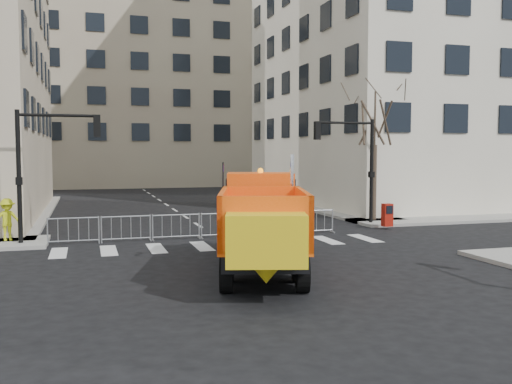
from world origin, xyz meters
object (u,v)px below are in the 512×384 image
object	(u,v)px
cop_a	(291,227)
newspaper_box	(387,215)
plow_truck	(262,221)
cop_c	(238,222)
worker	(7,220)
cop_b	(283,228)

from	to	relation	value
cop_a	newspaper_box	bearing A→B (deg)	-159.76
plow_truck	cop_a	distance (m)	4.68
cop_a	cop_c	world-z (taller)	cop_c
plow_truck	cop_c	size ratio (longest dim) A/B	4.84
cop_a	newspaper_box	xyz separation A→B (m)	(6.43, 4.05, -0.16)
plow_truck	worker	size ratio (longest dim) A/B	5.67
plow_truck	cop_b	xyz separation A→B (m)	(1.87, 3.42, -0.71)
plow_truck	cop_c	bearing A→B (deg)	9.61
worker	newspaper_box	distance (m)	17.05
cop_a	worker	xyz separation A→B (m)	(-10.61, 4.44, 0.15)
worker	cop_b	bearing A→B (deg)	-44.42
cop_b	newspaper_box	size ratio (longest dim) A/B	1.66
plow_truck	newspaper_box	world-z (taller)	plow_truck
cop_a	cop_c	distance (m)	2.10
plow_truck	cop_a	bearing A→B (deg)	-15.69
cop_a	newspaper_box	world-z (taller)	cop_a
cop_b	worker	world-z (taller)	worker
worker	newspaper_box	size ratio (longest dim) A/B	1.56
newspaper_box	cop_a	bearing A→B (deg)	-147.02
cop_c	worker	xyz separation A→B (m)	(-8.73, 3.52, 0.00)
plow_truck	newspaper_box	distance (m)	11.94
cop_c	cop_a	bearing A→B (deg)	89.37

